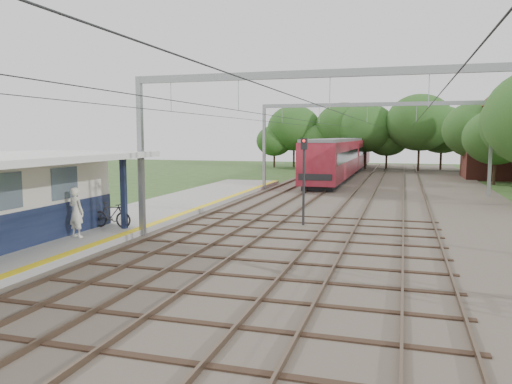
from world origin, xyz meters
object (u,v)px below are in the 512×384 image
(person, at_px, (76,212))
(bicycle, at_px, (111,215))
(signal_post, at_px, (304,171))
(train, at_px, (344,155))

(person, xyz_separation_m, bicycle, (0.18, 2.26, -0.45))
(signal_post, bearing_deg, train, 95.69)
(bicycle, relative_size, signal_post, 0.44)
(train, bearing_deg, person, -98.81)
(bicycle, bearing_deg, person, 173.79)
(person, height_order, bicycle, person)
(person, bearing_deg, train, -84.91)
(person, relative_size, bicycle, 1.07)
(train, xyz_separation_m, signal_post, (1.85, -33.52, 0.47))
(person, relative_size, signal_post, 0.47)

